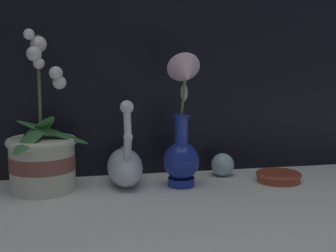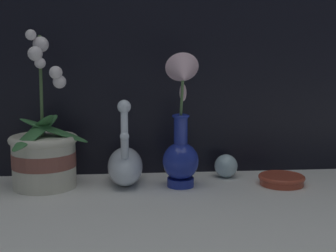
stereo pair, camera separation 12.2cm
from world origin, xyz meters
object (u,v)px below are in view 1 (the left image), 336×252
glass_sphere (223,165)px  amber_dish (279,176)px  blue_vase (182,137)px  orchid_potted_plant (42,156)px  swan_figurine (125,164)px

glass_sphere → amber_dish: (0.13, -0.09, -0.02)m
blue_vase → glass_sphere: (0.14, 0.09, -0.10)m
blue_vase → glass_sphere: size_ratio=5.32×
orchid_potted_plant → glass_sphere: orchid_potted_plant is taller
orchid_potted_plant → blue_vase: orchid_potted_plant is taller
blue_vase → amber_dish: size_ratio=2.83×
amber_dish → swan_figurine: bearing=174.0°
swan_figurine → glass_sphere: 0.29m
swan_figurine → amber_dish: size_ratio=1.90×
orchid_potted_plant → amber_dish: (0.62, -0.03, -0.08)m
orchid_potted_plant → amber_dish: size_ratio=3.29×
swan_figurine → glass_sphere: bearing=8.5°
swan_figurine → blue_vase: size_ratio=0.67×
orchid_potted_plant → swan_figurine: 0.21m
orchid_potted_plant → blue_vase: 0.36m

